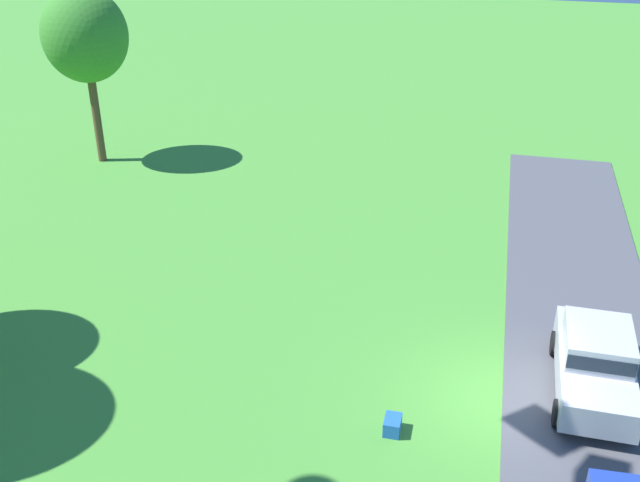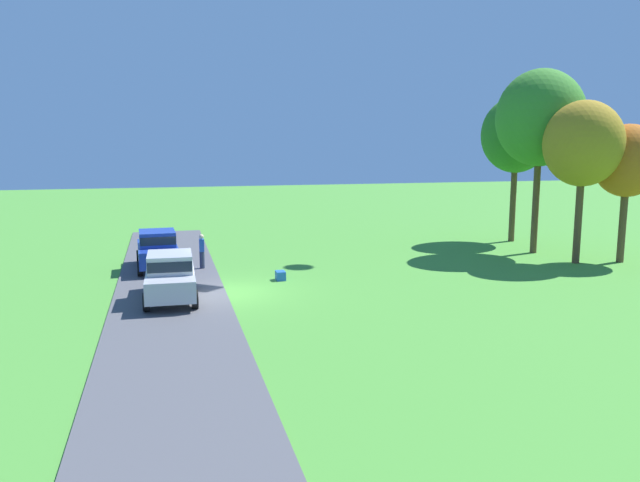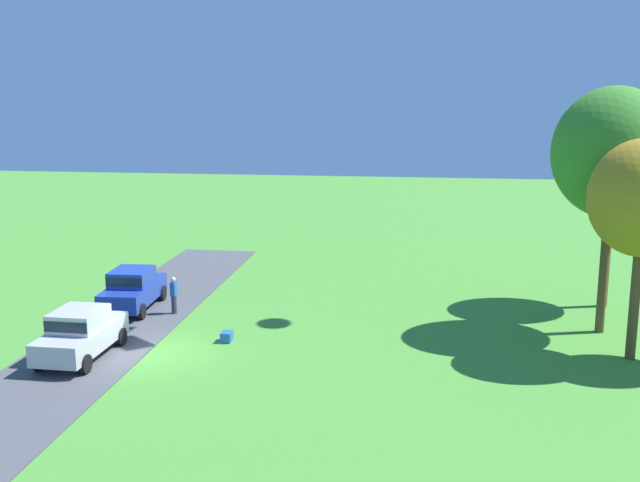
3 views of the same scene
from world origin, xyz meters
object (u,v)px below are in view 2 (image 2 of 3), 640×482
Objects in this scene: car_sedan_near_entrance at (158,248)px; cooler_box at (280,276)px; person_beside_suv at (202,251)px; tree_far_left at (583,144)px; tree_far_right at (516,135)px; tree_center_back at (540,118)px; car_sedan_far_end at (170,275)px; tree_lone_near at (627,161)px.

car_sedan_near_entrance is 6.45m from cooler_box.
person_beside_suv is 19.36m from tree_far_left.
tree_far_right is at bearing 175.41° from tree_far_left.
car_sedan_far_end is at bearing -73.03° from tree_center_back.
car_sedan_far_end is 6.03m from person_beside_suv.
car_sedan_far_end is 7.91× the size of cooler_box.
car_sedan_far_end is 20.78m from tree_far_left.
tree_far_right is (-4.05, 19.01, 5.57)m from person_beside_suv.
tree_lone_near is (0.34, 2.35, -0.85)m from tree_far_left.
car_sedan_far_end is at bearing -60.99° from cooler_box.
cooler_box is (0.22, -15.22, -5.75)m from tree_far_left.
tree_center_back is (-0.14, 18.02, 6.42)m from person_beside_suv.
car_sedan_far_end is (6.25, 0.51, 0.00)m from car_sedan_near_entrance.
tree_far_right is at bearing 99.77° from car_sedan_near_entrance.
car_sedan_far_end is at bearing -64.34° from tree_far_right.
person_beside_suv is at bearing -89.54° from tree_center_back.
person_beside_suv is at bearing -99.03° from tree_lone_near.
tree_center_back is at bearing 89.20° from car_sedan_near_entrance.
person_beside_suv is 19.13m from tree_center_back.
tree_far_right is 7.69m from tree_lone_near.
person_beside_suv is 0.20× the size of tree_far_right.
tree_far_left is (-2.86, 19.98, 4.91)m from car_sedan_far_end.
car_sedan_near_entrance is at bearing -175.33° from car_sedan_far_end.
cooler_box is (3.60, 5.28, -0.84)m from car_sedan_near_entrance.
tree_far_left reaches higher than tree_lone_near.
car_sedan_far_end is 5.52m from cooler_box.
tree_far_right reaches higher than car_sedan_near_entrance.
tree_far_right is 1.26× the size of tree_lone_near.
car_sedan_near_entrance is 21.35m from tree_far_left.
tree_far_right is 4.12m from tree_center_back.
tree_lone_near is (3.30, 20.79, 4.22)m from person_beside_suv.
cooler_box is at bearing -90.41° from tree_lone_near.
tree_lone_near reaches higher than car_sedan_far_end.
car_sedan_near_entrance reaches higher than cooler_box.
tree_lone_near is 18.23m from cooler_box.
cooler_box is at bearing -65.39° from tree_far_right.
tree_far_left is 16.27m from cooler_box.
tree_center_back is 17.68× the size of cooler_box.
car_sedan_near_entrance is 2.10m from person_beside_suv.
tree_far_left is 1.16× the size of tree_lone_near.
car_sedan_near_entrance is 21.03m from tree_center_back.
cooler_box is at bearing 119.01° from car_sedan_far_end.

